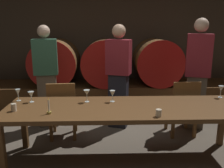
# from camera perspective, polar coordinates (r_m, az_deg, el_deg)

# --- Properties ---
(back_wall) EXTENTS (7.03, 0.24, 2.55)m
(back_wall) POSITION_cam_1_polar(r_m,az_deg,el_deg) (5.45, -1.61, 9.60)
(back_wall) COLOR #473A2D
(back_wall) RESTS_ON ground
(barrel_shelf) EXTENTS (6.33, 0.90, 0.49)m
(barrel_shelf) POSITION_cam_1_polar(r_m,az_deg,el_deg) (5.09, -1.52, -2.51)
(barrel_shelf) COLOR brown
(barrel_shelf) RESTS_ON ground
(wine_barrel_left) EXTENTS (0.92, 0.94, 0.92)m
(wine_barrel_left) POSITION_cam_1_polar(r_m,az_deg,el_deg) (5.04, -13.19, 5.13)
(wine_barrel_left) COLOR brown
(wine_barrel_left) RESTS_ON barrel_shelf
(wine_barrel_center) EXTENTS (0.92, 0.94, 0.92)m
(wine_barrel_center) POSITION_cam_1_polar(r_m,az_deg,el_deg) (4.94, -1.66, 5.32)
(wine_barrel_center) COLOR #513319
(wine_barrel_center) RESTS_ON barrel_shelf
(wine_barrel_right) EXTENTS (0.92, 0.94, 0.92)m
(wine_barrel_right) POSITION_cam_1_polar(r_m,az_deg,el_deg) (5.05, 10.48, 5.28)
(wine_barrel_right) COLOR brown
(wine_barrel_right) RESTS_ON barrel_shelf
(dining_table) EXTENTS (2.93, 0.87, 0.72)m
(dining_table) POSITION_cam_1_polar(r_m,az_deg,el_deg) (2.94, 3.55, -6.44)
(dining_table) COLOR brown
(dining_table) RESTS_ON ground
(chair_left) EXTENTS (0.43, 0.43, 0.88)m
(chair_left) POSITION_cam_1_polar(r_m,az_deg,el_deg) (3.66, -11.64, -5.48)
(chair_left) COLOR brown
(chair_left) RESTS_ON ground
(chair_right) EXTENTS (0.42, 0.42, 0.88)m
(chair_right) POSITION_cam_1_polar(r_m,az_deg,el_deg) (3.83, 16.48, -4.87)
(chair_right) COLOR brown
(chair_right) RESTS_ON ground
(guest_left) EXTENTS (0.41, 0.29, 1.68)m
(guest_left) POSITION_cam_1_polar(r_m,az_deg,el_deg) (4.10, -15.26, 1.80)
(guest_left) COLOR brown
(guest_left) RESTS_ON ground
(guest_center) EXTENTS (0.44, 0.35, 1.69)m
(guest_center) POSITION_cam_1_polar(r_m,az_deg,el_deg) (3.91, 1.56, 1.92)
(guest_center) COLOR black
(guest_center) RESTS_ON ground
(guest_right) EXTENTS (0.43, 0.34, 1.79)m
(guest_right) POSITION_cam_1_polar(r_m,az_deg,el_deg) (4.09, 19.57, 2.39)
(guest_right) COLOR brown
(guest_right) RESTS_ON ground
(candle_left) EXTENTS (0.05, 0.05, 0.19)m
(candle_left) POSITION_cam_1_polar(r_m,az_deg,el_deg) (2.77, -14.71, -5.86)
(candle_left) COLOR olive
(candle_left) RESTS_ON dining_table
(wine_glass_far_left) EXTENTS (0.07, 0.07, 0.16)m
(wine_glass_far_left) POSITION_cam_1_polar(r_m,az_deg,el_deg) (3.33, -21.40, -1.90)
(wine_glass_far_left) COLOR silver
(wine_glass_far_left) RESTS_ON dining_table
(wine_glass_left) EXTENTS (0.08, 0.08, 0.14)m
(wine_glass_left) POSITION_cam_1_polar(r_m,az_deg,el_deg) (3.22, -18.62, -2.42)
(wine_glass_left) COLOR silver
(wine_glass_left) RESTS_ON dining_table
(wine_glass_center_left) EXTENTS (0.08, 0.08, 0.16)m
(wine_glass_center_left) POSITION_cam_1_polar(r_m,az_deg,el_deg) (3.07, -6.00, -2.11)
(wine_glass_center_left) COLOR silver
(wine_glass_center_left) RESTS_ON dining_table
(wine_glass_center_right) EXTENTS (0.07, 0.07, 0.15)m
(wine_glass_center_right) POSITION_cam_1_polar(r_m,az_deg,el_deg) (3.07, 0.11, -2.33)
(wine_glass_center_right) COLOR silver
(wine_glass_center_right) RESTS_ON dining_table
(wine_glass_far_right) EXTENTS (0.07, 0.07, 0.16)m
(wine_glass_far_right) POSITION_cam_1_polar(r_m,az_deg,el_deg) (3.56, 24.42, -1.08)
(wine_glass_far_right) COLOR white
(wine_glass_far_right) RESTS_ON dining_table
(cup_left) EXTENTS (0.06, 0.06, 0.09)m
(cup_left) POSITION_cam_1_polar(r_m,az_deg,el_deg) (2.98, -22.26, -5.15)
(cup_left) COLOR beige
(cup_left) RESTS_ON dining_table
(cup_right) EXTENTS (0.06, 0.06, 0.08)m
(cup_right) POSITION_cam_1_polar(r_m,az_deg,el_deg) (2.65, 10.99, -6.75)
(cup_right) COLOR beige
(cup_right) RESTS_ON dining_table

